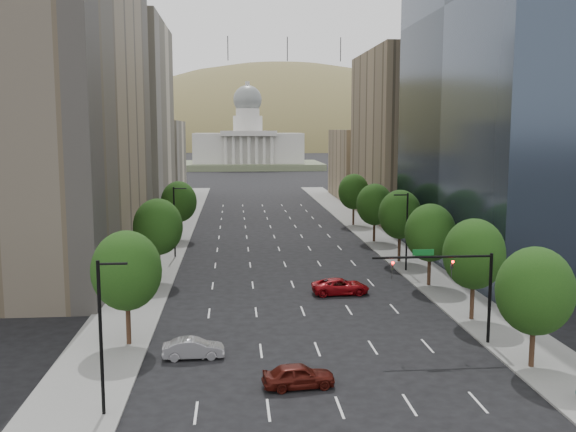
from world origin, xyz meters
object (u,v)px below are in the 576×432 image
object	(u,v)px
capitol	(248,148)
car_red_far	(340,286)
car_maroon	(299,376)
traffic_signal	(458,278)
car_silver	(194,348)

from	to	relation	value
capitol	car_red_far	xyz separation A→B (m)	(4.35, -204.11, -7.80)
car_maroon	traffic_signal	bearing A→B (deg)	-67.55
traffic_signal	car_silver	bearing A→B (deg)	-176.87
capitol	car_silver	world-z (taller)	capitol
capitol	car_silver	bearing A→B (deg)	-92.33
car_maroon	car_red_far	size ratio (longest dim) A/B	0.81
traffic_signal	car_red_far	size ratio (longest dim) A/B	1.62
traffic_signal	car_red_far	world-z (taller)	traffic_signal
car_red_far	capitol	bearing A→B (deg)	-2.13
car_maroon	car_silver	bearing A→B (deg)	43.72
car_maroon	car_silver	size ratio (longest dim) A/B	1.05
car_silver	capitol	bearing A→B (deg)	-4.67
capitol	car_maroon	size ratio (longest dim) A/B	13.16
traffic_signal	car_maroon	xyz separation A→B (m)	(-12.63, -6.89, -4.40)
capitol	car_maroon	bearing A→B (deg)	-90.53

